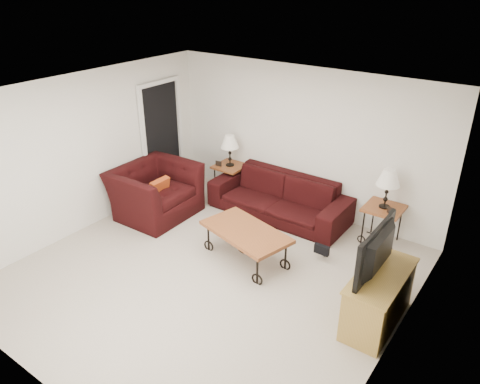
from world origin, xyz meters
name	(u,v)px	position (x,y,z in m)	size (l,w,h in m)	color
ground	(211,273)	(0.00, 0.00, 0.00)	(5.00, 5.00, 0.00)	#BCB1A0
wall_back	(302,141)	(0.00, 2.50, 1.25)	(5.00, 0.02, 2.50)	white
wall_front	(30,294)	(0.00, -2.50, 1.25)	(5.00, 0.02, 2.50)	white
wall_left	(85,153)	(-2.50, 0.00, 1.25)	(0.02, 5.00, 2.50)	white
wall_right	(401,258)	(2.50, 0.00, 1.25)	(0.02, 5.00, 2.50)	white
ceiling	(205,98)	(0.00, 0.00, 2.50)	(5.00, 5.00, 0.00)	white
doorway	(162,139)	(-2.47, 1.65, 1.02)	(0.08, 0.94, 2.04)	black
sofa	(279,197)	(-0.13, 2.02, 0.35)	(2.41, 0.94, 0.70)	black
side_table_left	(230,180)	(-1.31, 2.20, 0.29)	(0.54, 0.54, 0.59)	#9A5127
side_table_right	(381,225)	(1.61, 2.20, 0.31)	(0.56, 0.56, 0.61)	#9A5127
lamp_left	(230,150)	(-1.31, 2.20, 0.88)	(0.33, 0.33, 0.59)	black
lamp_right	(387,189)	(1.61, 2.20, 0.92)	(0.35, 0.35, 0.61)	black
photo_frame_left	(219,164)	(-1.46, 2.05, 0.63)	(0.12, 0.02, 0.10)	black
photo_frame_right	(391,211)	(1.76, 2.05, 0.66)	(0.12, 0.02, 0.10)	black
coffee_table	(246,245)	(0.19, 0.58, 0.24)	(1.31, 0.71, 0.49)	#9A5127
armchair	(155,191)	(-1.88, 0.82, 0.43)	(1.33, 1.17, 0.87)	black
throw_pillow	(159,190)	(-1.72, 0.77, 0.52)	(0.39, 0.10, 0.39)	#B43D17
tv_stand	(378,298)	(2.23, 0.41, 0.35)	(0.48, 1.15, 0.69)	#AA853F
television	(384,252)	(2.21, 0.41, 0.99)	(1.03, 0.14, 0.59)	black
backpack	(326,244)	(1.11, 1.32, 0.23)	(0.35, 0.27, 0.45)	black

